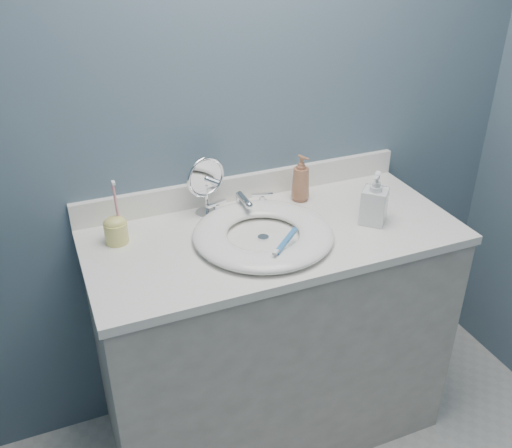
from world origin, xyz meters
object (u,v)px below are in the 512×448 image
soap_bottle_amber (301,178)px  toothbrush_holder (116,229)px  soap_bottle_clear (375,198)px  makeup_mirror (206,184)px

soap_bottle_amber → toothbrush_holder: (-0.66, -0.05, -0.04)m
soap_bottle_clear → toothbrush_holder: size_ratio=0.85×
soap_bottle_clear → soap_bottle_amber: bearing=165.5°
makeup_mirror → soap_bottle_amber: 0.35m
soap_bottle_clear → makeup_mirror: bearing=-164.6°
makeup_mirror → soap_bottle_clear: makeup_mirror is taller
makeup_mirror → soap_bottle_clear: (0.50, -0.26, -0.03)m
soap_bottle_clear → toothbrush_holder: bearing=-150.2°
soap_bottle_amber → soap_bottle_clear: soap_bottle_clear is taller
soap_bottle_amber → toothbrush_holder: size_ratio=0.80×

